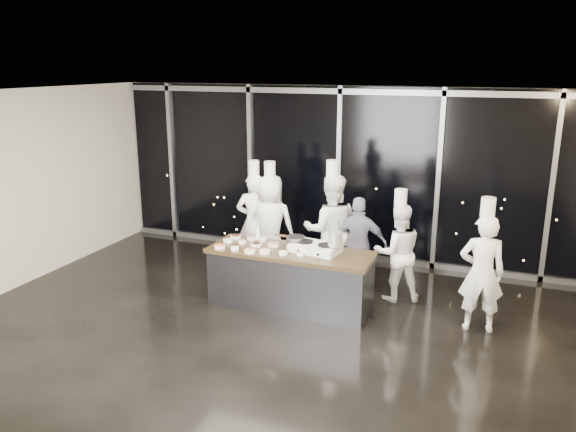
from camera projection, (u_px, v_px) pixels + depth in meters
name	position (u px, v px, depth m)	size (l,w,h in m)	color
ground	(267.00, 332.00, 7.76)	(9.00, 9.00, 0.00)	black
room_shell	(278.00, 173.00, 7.10)	(9.02, 7.02, 3.21)	beige
window_wall	(339.00, 174.00, 10.42)	(8.90, 0.11, 3.20)	black
demo_counter	(290.00, 278.00, 8.45)	(2.46, 0.86, 0.90)	#36373B
stove	(315.00, 248.00, 8.25)	(0.76, 0.54, 0.14)	silver
frying_pan	(295.00, 238.00, 8.39)	(0.50, 0.32, 0.05)	gray
stock_pot	(335.00, 239.00, 8.06)	(0.21, 0.21, 0.21)	#BDBCBF
prep_bowls	(254.00, 245.00, 8.49)	(1.40, 0.75, 0.05)	white
squeeze_bottle	(258.00, 233.00, 8.81)	(0.06, 0.06, 0.22)	white
chef_far_left	(255.00, 221.00, 9.89)	(0.73, 0.59, 1.97)	white
chef_left	(270.00, 224.00, 9.72)	(0.89, 0.60, 1.99)	white
chef_center	(331.00, 230.00, 9.21)	(1.10, 0.98, 2.10)	white
guest	(359.00, 244.00, 9.03)	(0.96, 0.54, 1.55)	#131436
chef_right	(398.00, 252.00, 8.63)	(0.92, 0.84, 1.77)	white
chef_side	(482.00, 272.00, 7.61)	(0.67, 0.50, 1.89)	white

